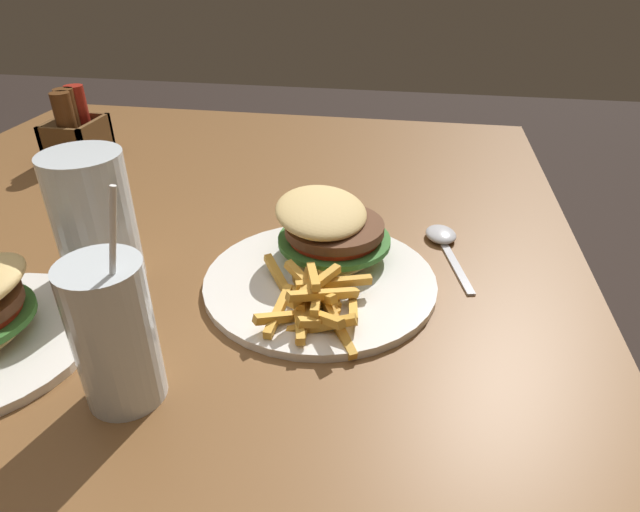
% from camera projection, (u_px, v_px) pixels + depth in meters
% --- Properties ---
extents(dining_table, '(1.34, 1.10, 0.75)m').
position_uv_depth(dining_table, '(172.00, 346.00, 0.76)').
color(dining_table, brown).
rests_on(dining_table, ground_plane).
extents(meal_plate_near, '(0.28, 0.28, 0.09)m').
position_uv_depth(meal_plate_near, '(325.00, 253.00, 0.65)').
color(meal_plate_near, white).
rests_on(meal_plate_near, dining_table).
extents(beer_glass, '(0.09, 0.09, 0.16)m').
position_uv_depth(beer_glass, '(95.00, 223.00, 0.62)').
color(beer_glass, silver).
rests_on(beer_glass, dining_table).
extents(juice_glass, '(0.07, 0.07, 0.21)m').
position_uv_depth(juice_glass, '(115.00, 339.00, 0.46)').
color(juice_glass, silver).
rests_on(juice_glass, dining_table).
extents(spoon, '(0.16, 0.06, 0.01)m').
position_uv_depth(spoon, '(442.00, 238.00, 0.73)').
color(spoon, silver).
rests_on(spoon, dining_table).
extents(condiment_caddy, '(0.11, 0.09, 0.13)m').
position_uv_depth(condiment_caddy, '(75.00, 131.00, 0.98)').
color(condiment_caddy, brown).
rests_on(condiment_caddy, dining_table).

